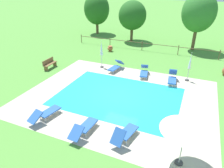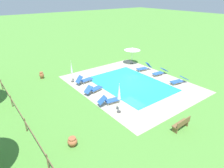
% 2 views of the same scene
% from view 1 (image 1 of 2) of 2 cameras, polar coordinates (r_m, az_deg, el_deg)
% --- Properties ---
extents(ground_plane, '(160.00, 160.00, 0.00)m').
position_cam_1_polar(ground_plane, '(14.30, 1.74, -3.48)').
color(ground_plane, '#518E38').
extents(pool_deck_paving, '(12.81, 10.40, 0.01)m').
position_cam_1_polar(pool_deck_paving, '(14.29, 1.74, -3.47)').
color(pool_deck_paving, '#B2A893').
rests_on(pool_deck_paving, ground).
extents(swimming_pool_water, '(8.37, 5.96, 0.01)m').
position_cam_1_polar(swimming_pool_water, '(14.29, 1.74, -3.46)').
color(swimming_pool_water, '#23A8C1').
rests_on(swimming_pool_water, ground).
extents(pool_coping_rim, '(8.85, 6.44, 0.01)m').
position_cam_1_polar(pool_coping_rim, '(14.29, 1.74, -3.45)').
color(pool_coping_rim, '#C0B59F').
rests_on(pool_coping_rim, ground).
extents(sun_lounger_north_near_steps, '(0.91, 2.05, 0.87)m').
position_cam_1_polar(sun_lounger_north_near_steps, '(18.26, 1.04, 4.92)').
color(sun_lounger_north_near_steps, '#2856A8').
rests_on(sun_lounger_north_near_steps, ground).
extents(sun_lounger_north_mid, '(0.96, 1.97, 0.96)m').
position_cam_1_polar(sun_lounger_north_mid, '(10.57, 3.69, -13.58)').
color(sun_lounger_north_mid, '#2856A8').
rests_on(sun_lounger_north_mid, ground).
extents(sun_lounger_north_far, '(0.97, 2.12, 0.76)m').
position_cam_1_polar(sun_lounger_north_far, '(12.60, -18.02, -7.70)').
color(sun_lounger_north_far, '#2856A8').
rests_on(sun_lounger_north_far, ground).
extents(sun_lounger_north_end, '(0.74, 2.07, 0.78)m').
position_cam_1_polar(sun_lounger_north_end, '(11.05, -7.73, -11.91)').
color(sun_lounger_north_end, '#2856A8').
rests_on(sun_lounger_north_end, ground).
extents(sun_lounger_south_near_corner, '(0.99, 2.07, 0.85)m').
position_cam_1_polar(sun_lounger_south_near_corner, '(17.43, 8.96, 3.45)').
color(sun_lounger_south_near_corner, '#2856A8').
rests_on(sun_lounger_south_near_corner, ground).
extents(sun_lounger_south_far, '(0.81, 1.94, 0.96)m').
position_cam_1_polar(sun_lounger_south_far, '(16.73, 16.52, 1.63)').
color(sun_lounger_south_far, '#2856A8').
rests_on(sun_lounger_south_far, ground).
extents(patio_umbrella_open_foreground, '(2.08, 2.08, 2.22)m').
position_cam_1_polar(patio_umbrella_open_foreground, '(8.84, 20.01, -11.34)').
color(patio_umbrella_open_foreground, '#383838').
rests_on(patio_umbrella_open_foreground, ground).
extents(patio_umbrella_closed_row_west, '(0.32, 0.32, 2.53)m').
position_cam_1_polar(patio_umbrella_closed_row_west, '(18.53, -2.97, 9.52)').
color(patio_umbrella_closed_row_west, '#383838').
rests_on(patio_umbrella_closed_row_west, ground).
extents(patio_umbrella_closed_row_mid_west, '(0.32, 0.32, 2.37)m').
position_cam_1_polar(patio_umbrella_closed_row_mid_west, '(17.05, 20.98, 5.40)').
color(patio_umbrella_closed_row_mid_west, '#383838').
rests_on(patio_umbrella_closed_row_mid_west, ground).
extents(wooden_bench_lawn_side, '(0.48, 1.51, 0.87)m').
position_cam_1_polar(wooden_bench_lawn_side, '(19.57, -17.10, 5.53)').
color(wooden_bench_lawn_side, brown).
rests_on(wooden_bench_lawn_side, ground).
extents(terracotta_urn_near_fence, '(0.61, 0.61, 0.61)m').
position_cam_1_polar(terracotta_urn_near_fence, '(23.48, -0.51, 9.92)').
color(terracotta_urn_near_fence, '#A85B38').
rests_on(terracotta_urn_near_fence, ground).
extents(perimeter_fence, '(20.28, 0.08, 1.05)m').
position_cam_1_polar(perimeter_fence, '(23.63, 13.22, 10.27)').
color(perimeter_fence, brown).
rests_on(perimeter_fence, ground).
extents(tree_far_west, '(3.50, 3.50, 5.08)m').
position_cam_1_polar(tree_far_west, '(27.28, 5.73, 18.53)').
color(tree_far_west, brown).
rests_on(tree_far_west, ground).
extents(tree_centre, '(3.64, 3.64, 5.70)m').
position_cam_1_polar(tree_centre, '(31.35, -4.30, 20.16)').
color(tree_centre, brown).
rests_on(tree_centre, ground).
extents(tree_east_mid, '(3.62, 3.62, 6.30)m').
position_cam_1_polar(tree_east_mid, '(25.10, 23.15, 17.95)').
color(tree_east_mid, brown).
rests_on(tree_east_mid, ground).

